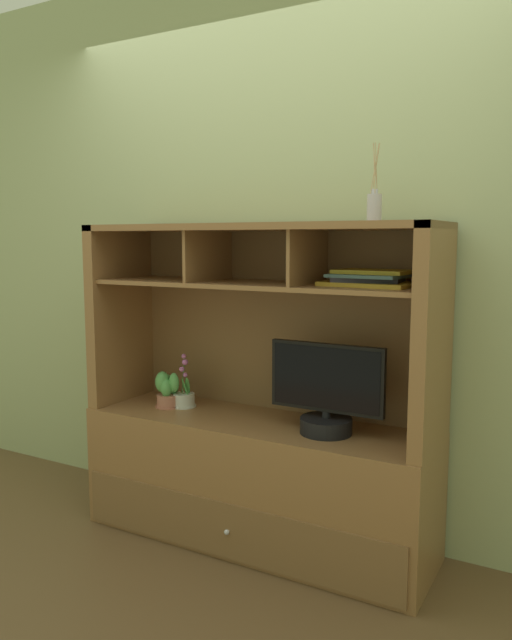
# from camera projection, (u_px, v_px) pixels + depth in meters

# --- Properties ---
(floor_plane) EXTENTS (6.00, 6.00, 0.02)m
(floor_plane) POSITION_uv_depth(u_px,v_px,m) (256.00, 541.00, 2.96)
(floor_plane) COLOR brown
(floor_plane) RESTS_ON ground
(back_wall) EXTENTS (6.00, 0.02, 2.80)m
(back_wall) POSITION_uv_depth(u_px,v_px,m) (284.00, 245.00, 3.02)
(back_wall) COLOR #A4B27D
(back_wall) RESTS_ON ground
(media_console) EXTENTS (1.67, 0.52, 1.50)m
(media_console) POSITION_uv_depth(u_px,v_px,m) (257.00, 446.00, 2.91)
(media_console) COLOR olive
(media_console) RESTS_ON ground
(tv_monitor) EXTENTS (0.52, 0.23, 0.40)m
(tv_monitor) POSITION_uv_depth(u_px,v_px,m) (326.00, 397.00, 2.66)
(tv_monitor) COLOR black
(tv_monitor) RESTS_ON media_console
(potted_orchid) EXTENTS (0.13, 0.13, 0.27)m
(potted_orchid) POSITION_uv_depth(u_px,v_px,m) (184.00, 398.00, 3.11)
(potted_orchid) COLOR silver
(potted_orchid) RESTS_ON media_console
(potted_fern) EXTENTS (0.13, 0.14, 0.18)m
(potted_fern) POSITION_uv_depth(u_px,v_px,m) (168.00, 390.00, 3.10)
(potted_fern) COLOR #B06B55
(potted_fern) RESTS_ON media_console
(magazine_stack_left) EXTENTS (0.40, 0.32, 0.07)m
(magazine_stack_left) POSITION_uv_depth(u_px,v_px,m) (371.00, 279.00, 2.59)
(magazine_stack_left) COLOR gold
(magazine_stack_left) RESTS_ON media_console
(diffuser_bottle) EXTENTS (0.06, 0.06, 0.32)m
(diffuser_bottle) POSITION_uv_depth(u_px,v_px,m) (374.00, 207.00, 2.51)
(diffuser_bottle) COLOR #B8B3B8
(diffuser_bottle) RESTS_ON media_console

